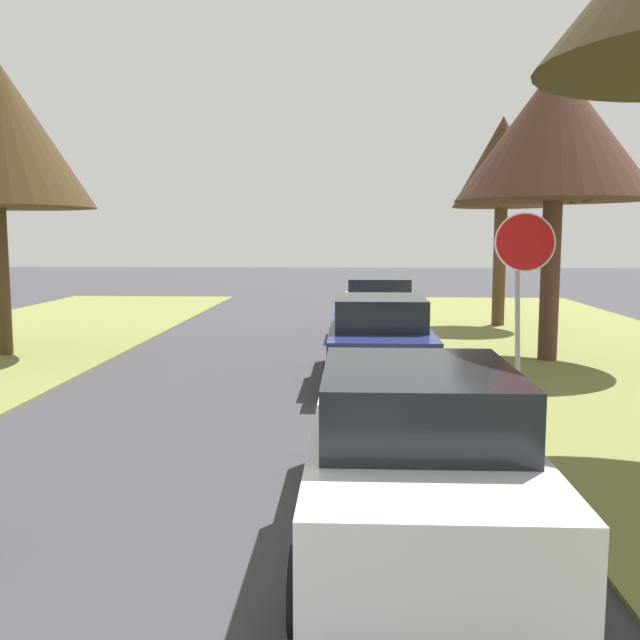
{
  "coord_description": "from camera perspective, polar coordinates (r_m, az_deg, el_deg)",
  "views": [
    {
      "loc": [
        1.6,
        -0.4,
        2.68
      ],
      "look_at": [
        1.19,
        8.51,
        1.61
      ],
      "focal_mm": 39.57,
      "sensor_mm": 36.0,
      "label": 1
    }
  ],
  "objects": [
    {
      "name": "stop_sign_far",
      "position": [
        9.95,
        16.08,
        3.68
      ],
      "size": [
        0.81,
        0.52,
        2.95
      ],
      "color": "#9EA0A5",
      "rests_on": "grass_verge_right"
    },
    {
      "name": "parked_sedan_silver",
      "position": [
        19.12,
        4.71,
        0.93
      ],
      "size": [
        1.96,
        4.41,
        1.57
      ],
      "color": "#BCBCC1",
      "rests_on": "ground"
    },
    {
      "name": "street_tree_right_mid_b",
      "position": [
        15.83,
        18.52,
        14.12
      ],
      "size": [
        4.1,
        4.1,
        6.18
      ],
      "color": "#52352A",
      "rests_on": "grass_verge_right"
    },
    {
      "name": "street_tree_right_far",
      "position": [
        21.51,
        14.54,
        12.08
      ],
      "size": [
        2.84,
        2.84,
        6.05
      ],
      "color": "brown",
      "rests_on": "grass_verge_right"
    },
    {
      "name": "parked_sedan_navy",
      "position": [
        13.17,
        4.82,
        -1.74
      ],
      "size": [
        1.96,
        4.41,
        1.57
      ],
      "color": "navy",
      "rests_on": "ground"
    },
    {
      "name": "parked_sedan_white",
      "position": [
        6.41,
        7.73,
        -10.97
      ],
      "size": [
        1.96,
        4.41,
        1.57
      ],
      "color": "white",
      "rests_on": "ground"
    }
  ]
}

